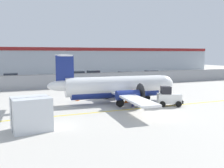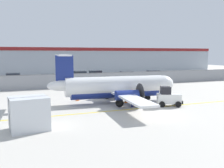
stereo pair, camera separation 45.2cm
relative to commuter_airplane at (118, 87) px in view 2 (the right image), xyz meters
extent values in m
plane|color=#BCB7AD|center=(0.71, -5.44, -1.60)|extent=(140.00, 140.00, 0.00)
cube|color=yellow|center=(0.71, -3.44, -1.60)|extent=(84.00, 0.20, 0.01)
cube|color=gray|center=(0.71, 12.56, -0.60)|extent=(98.00, 0.04, 2.00)
cylinder|color=slate|center=(0.71, 12.56, 0.45)|extent=(98.00, 0.10, 0.10)
cube|color=#38383A|center=(0.71, 24.06, -1.54)|extent=(98.00, 17.00, 0.12)
cube|color=#A8B2BC|center=(0.71, 42.56, 1.65)|extent=(91.00, 8.00, 6.50)
cube|color=maroon|center=(0.71, 38.56, 4.50)|extent=(91.00, 0.20, 0.80)
cylinder|color=white|center=(-0.23, 0.02, 0.15)|extent=(10.36, 2.64, 1.90)
ellipsoid|color=white|center=(5.14, -0.38, 0.15)|extent=(2.49, 1.97, 1.80)
ellipsoid|color=white|center=(-5.60, 0.41, 0.35)|extent=(2.96, 1.25, 1.05)
cylinder|color=navy|center=(-0.23, 0.02, -0.37)|extent=(9.28, 2.15, 1.48)
cube|color=white|center=(-0.13, 0.01, -0.42)|extent=(2.76, 16.07, 0.18)
cylinder|color=navy|center=(0.26, 2.59, -0.42)|extent=(2.26, 1.06, 0.90)
cone|color=black|center=(1.40, 2.50, -0.42)|extent=(0.48, 0.47, 0.44)
cylinder|color=#262626|center=(1.55, 2.49, -0.42)|extent=(0.19, 2.10, 2.10)
cylinder|color=navy|center=(-0.12, -2.60, -0.42)|extent=(2.26, 1.06, 0.90)
cone|color=black|center=(1.02, -2.68, -0.42)|extent=(0.48, 0.47, 0.44)
cylinder|color=#262626|center=(1.17, -2.69, -0.42)|extent=(0.19, 2.10, 2.10)
cube|color=navy|center=(-5.34, 0.39, 1.70)|extent=(1.71, 0.30, 3.10)
cube|color=white|center=(-5.47, 0.40, 3.25)|extent=(1.45, 4.87, 0.14)
cylinder|color=#59595B|center=(3.37, -0.25, -0.81)|extent=(0.15, 0.15, 0.97)
cylinder|color=black|center=(3.37, -0.25, -1.30)|extent=(0.61, 0.26, 0.60)
cylinder|color=#59595B|center=(-0.37, 2.24, -0.77)|extent=(0.15, 0.15, 0.90)
cylinder|color=black|center=(-0.37, 2.24, -1.22)|extent=(0.77, 0.27, 0.76)
cylinder|color=#59595B|center=(-0.69, -2.17, -0.77)|extent=(0.15, 0.15, 0.90)
cylinder|color=black|center=(-0.69, -2.17, -1.22)|extent=(0.77, 0.27, 0.76)
cube|color=silver|center=(3.91, -3.46, -0.87)|extent=(2.45, 1.85, 0.90)
cube|color=black|center=(3.58, -3.33, -0.07)|extent=(1.21, 1.27, 0.70)
cube|color=black|center=(4.97, -3.90, -1.17)|extent=(0.56, 1.08, 0.30)
cylinder|color=black|center=(4.83, -3.19, -1.32)|extent=(0.59, 0.38, 0.56)
cylinder|color=black|center=(4.37, -4.30, -1.32)|extent=(0.59, 0.38, 0.56)
cylinder|color=black|center=(3.44, -2.62, -1.32)|extent=(0.59, 0.38, 0.56)
cylinder|color=black|center=(2.98, -3.73, -1.32)|extent=(0.59, 0.38, 0.56)
cylinder|color=#191E4C|center=(0.39, -2.62, -1.18)|extent=(0.23, 0.23, 0.85)
cylinder|color=#191E4C|center=(0.53, -2.48, -1.18)|extent=(0.23, 0.23, 0.85)
cylinder|color=orange|center=(0.46, -2.55, -0.45)|extent=(0.48, 0.48, 0.60)
cylinder|color=orange|center=(0.30, -2.70, -0.42)|extent=(0.14, 0.14, 0.55)
cylinder|color=orange|center=(0.62, -2.39, -0.42)|extent=(0.14, 0.14, 0.55)
sphere|color=tan|center=(0.46, -2.55, -0.01)|extent=(0.22, 0.22, 0.22)
cube|color=silver|center=(-8.99, -6.55, -0.50)|extent=(2.62, 2.27, 2.20)
cube|color=#333338|center=(-8.99, -6.55, -0.50)|extent=(2.43, 0.37, 2.20)
cube|color=orange|center=(0.72, -0.49, -1.58)|extent=(0.36, 0.36, 0.04)
cone|color=orange|center=(0.72, -0.49, -1.26)|extent=(0.28, 0.28, 0.60)
cylinder|color=white|center=(0.72, -0.49, -1.18)|extent=(0.17, 0.17, 0.08)
cube|color=orange|center=(4.99, -3.04, -1.58)|extent=(0.36, 0.36, 0.04)
cone|color=orange|center=(4.99, -3.04, -1.26)|extent=(0.28, 0.28, 0.60)
cylinder|color=white|center=(4.99, -3.04, -1.18)|extent=(0.17, 0.17, 0.08)
cube|color=orange|center=(-3.66, 2.44, -1.58)|extent=(0.36, 0.36, 0.04)
cone|color=orange|center=(-3.66, 2.44, -1.26)|extent=(0.28, 0.28, 0.60)
cylinder|color=white|center=(-3.66, 2.44, -1.18)|extent=(0.17, 0.17, 0.08)
cube|color=red|center=(-10.06, 22.19, -0.86)|extent=(4.31, 2.01, 0.80)
cube|color=#262D38|center=(-10.21, 22.20, -0.18)|extent=(2.31, 1.72, 0.56)
cylinder|color=black|center=(-8.59, 22.98, -1.18)|extent=(0.61, 0.24, 0.60)
cylinder|color=black|center=(-8.73, 21.18, -1.18)|extent=(0.61, 0.24, 0.60)
cylinder|color=black|center=(-11.39, 23.19, -1.18)|extent=(0.61, 0.24, 0.60)
cylinder|color=black|center=(-11.52, 21.39, -1.18)|extent=(0.61, 0.24, 0.60)
cube|color=red|center=(-4.80, 17.95, -0.86)|extent=(4.31, 2.00, 0.80)
cube|color=#262D38|center=(-4.95, 17.96, -0.18)|extent=(2.31, 1.72, 0.56)
cylinder|color=black|center=(-3.34, 18.74, -1.18)|extent=(0.61, 0.24, 0.60)
cylinder|color=black|center=(-3.47, 16.95, -1.18)|extent=(0.61, 0.24, 0.60)
cylinder|color=black|center=(-6.13, 18.95, -1.18)|extent=(0.61, 0.24, 0.60)
cylinder|color=black|center=(-6.27, 17.15, -1.18)|extent=(0.61, 0.24, 0.60)
cube|color=#19662D|center=(1.75, 22.79, -0.86)|extent=(4.25, 1.82, 0.80)
cube|color=#262D38|center=(1.60, 22.78, -0.18)|extent=(2.24, 1.62, 0.56)
cylinder|color=black|center=(3.13, 23.73, -1.18)|extent=(0.61, 0.22, 0.60)
cylinder|color=black|center=(3.18, 21.93, -1.18)|extent=(0.61, 0.22, 0.60)
cylinder|color=black|center=(0.33, 23.64, -1.18)|extent=(0.61, 0.22, 0.60)
cylinder|color=black|center=(0.38, 21.84, -1.18)|extent=(0.61, 0.22, 0.60)
cube|color=silver|center=(4.98, 23.34, -0.86)|extent=(4.35, 2.12, 0.80)
cube|color=#262D38|center=(4.83, 23.33, -0.18)|extent=(2.35, 1.77, 0.56)
cylinder|color=black|center=(6.28, 24.38, -1.18)|extent=(0.62, 0.26, 0.60)
cylinder|color=black|center=(6.47, 22.59, -1.18)|extent=(0.62, 0.26, 0.60)
cylinder|color=black|center=(3.50, 24.10, -1.18)|extent=(0.62, 0.26, 0.60)
cylinder|color=black|center=(3.68, 22.31, -1.18)|extent=(0.62, 0.26, 0.60)
cube|color=red|center=(9.33, 18.54, -0.86)|extent=(4.20, 1.71, 0.80)
cube|color=#262D38|center=(9.48, 18.54, -0.18)|extent=(2.20, 1.57, 0.56)
cylinder|color=black|center=(7.93, 17.64, -1.18)|extent=(0.60, 0.20, 0.60)
cylinder|color=black|center=(7.93, 19.44, -1.18)|extent=(0.60, 0.20, 0.60)
cylinder|color=black|center=(10.73, 17.65, -1.18)|extent=(0.60, 0.20, 0.60)
cylinder|color=black|center=(10.73, 19.45, -1.18)|extent=(0.60, 0.20, 0.60)
cube|color=navy|center=(15.62, 19.26, -0.86)|extent=(4.36, 2.16, 0.80)
cube|color=#262D38|center=(15.47, 19.24, -0.18)|extent=(2.36, 1.80, 0.56)
cylinder|color=black|center=(16.91, 20.31, -1.18)|extent=(0.62, 0.27, 0.60)
cylinder|color=black|center=(17.11, 18.52, -1.18)|extent=(0.62, 0.27, 0.60)
cylinder|color=black|center=(14.12, 19.99, -1.18)|extent=(0.62, 0.27, 0.60)
cylinder|color=black|center=(14.33, 18.20, -1.18)|extent=(0.62, 0.27, 0.60)
camera|label=1|loc=(-10.04, -23.31, 3.43)|focal=40.00mm
camera|label=2|loc=(-9.62, -23.48, 3.43)|focal=40.00mm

